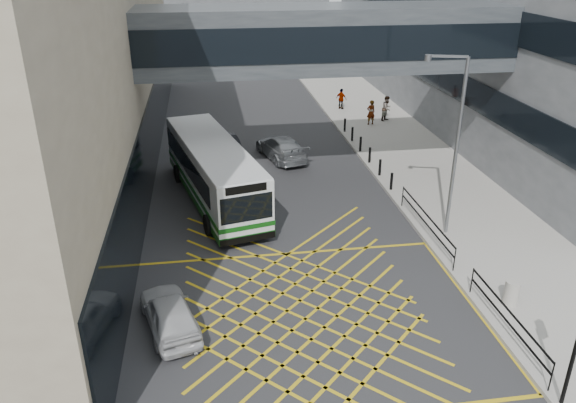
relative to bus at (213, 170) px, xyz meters
name	(u,v)px	position (x,y,z in m)	size (l,w,h in m)	color
ground	(305,319)	(2.76, -10.40, -1.60)	(120.00, 120.00, 0.00)	#333335
skybridge	(325,38)	(5.76, 1.60, 5.90)	(20.00, 4.10, 3.00)	#40454A
pavement	(409,155)	(11.76, 4.60, -1.52)	(6.00, 54.00, 0.16)	#ADA89F
box_junction	(305,319)	(2.76, -10.40, -1.60)	(12.00, 9.00, 0.01)	gold
bus	(213,170)	(0.00, 0.00, 0.00)	(4.82, 10.93, 2.99)	white
car_white	(170,313)	(-1.74, -10.26, -0.96)	(1.64, 4.00, 1.27)	silver
car_dark	(223,145)	(0.71, 6.50, -0.92)	(1.71, 4.38, 1.37)	black
car_silver	(281,147)	(4.13, 5.50, -0.88)	(1.95, 4.62, 1.44)	gray
street_lamp	(454,137)	(9.74, -5.25, 2.89)	(1.71, 0.67, 7.60)	slate
litter_bin	(512,292)	(9.97, -10.77, -0.99)	(0.52, 0.52, 0.90)	#ADA89E
kerb_railings	(458,257)	(8.91, -8.62, -0.72)	(0.05, 12.54, 1.00)	black
bollards	(365,149)	(9.01, 4.60, -0.99)	(0.14, 10.14, 0.90)	black
pedestrian_a	(371,112)	(11.18, 10.96, -0.58)	(0.68, 0.49, 1.71)	gray
pedestrian_b	(387,108)	(12.58, 11.75, -0.57)	(0.85, 0.50, 1.75)	gray
pedestrian_c	(341,99)	(10.11, 15.27, -0.67)	(0.92, 0.44, 1.55)	gray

